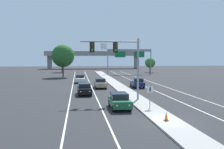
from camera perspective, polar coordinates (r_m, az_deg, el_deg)
ground_plane at (r=22.32m, az=11.45°, el=-9.76°), size 260.00×260.00×0.00m
median_island at (r=39.52m, az=3.07°, el=-3.68°), size 2.40×110.00×0.15m
lane_stripe_oncoming_center at (r=45.91m, az=-4.29°, el=-2.74°), size 0.14×100.00×0.01m
lane_stripe_receding_center at (r=47.32m, az=7.16°, el=-2.56°), size 0.14×100.00×0.01m
edge_stripe_left at (r=45.86m, az=-8.42°, el=-2.78°), size 0.14×100.00×0.01m
edge_stripe_right at (r=48.24m, az=10.97°, el=-2.48°), size 0.14×100.00×0.01m
overhead_signal_mast at (r=31.49m, az=1.68°, el=3.98°), size 6.88×0.44×7.20m
median_sign_post at (r=26.76m, az=8.04°, el=-4.02°), size 0.60×0.10×2.20m
car_oncoming_green at (r=27.12m, az=1.57°, el=-5.52°), size 1.84×4.48×1.58m
car_oncoming_black at (r=37.05m, az=-5.87°, el=-3.04°), size 1.92×4.51×1.58m
car_oncoming_tan at (r=44.90m, az=-2.50°, el=-1.83°), size 1.84×4.48×1.58m
car_oncoming_white at (r=54.37m, az=-6.75°, el=-0.88°), size 1.89×4.50×1.58m
car_receding_navy at (r=45.83m, az=5.37°, el=-1.73°), size 1.91×4.51×1.58m
traffic_cone_median_nose at (r=21.91m, az=11.41°, el=-8.66°), size 0.36×0.36×0.74m
highway_sign_gantry at (r=80.19m, az=3.73°, el=4.45°), size 13.28×0.42×7.50m
overpass_bridge at (r=119.25m, az=-3.85°, el=4.04°), size 42.40×6.40×7.65m
tree_far_right_a at (r=90.40m, az=8.07°, el=2.47°), size 3.40×3.40×4.92m
tree_far_left_c at (r=91.95m, az=-10.53°, el=2.93°), size 4.20×4.20×6.07m
tree_far_left_a at (r=115.51m, az=-10.48°, el=2.84°), size 3.67×3.67×5.31m
tree_far_left_b at (r=69.45m, az=-10.34°, el=3.90°), size 5.75×5.75×8.32m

